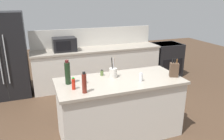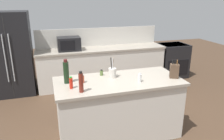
{
  "view_description": "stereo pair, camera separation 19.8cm",
  "coord_description": "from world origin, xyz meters",
  "px_view_note": "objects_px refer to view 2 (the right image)",
  "views": [
    {
      "loc": [
        -1.18,
        -2.87,
        2.13
      ],
      "look_at": [
        0.0,
        0.35,
        0.99
      ],
      "focal_mm": 35.0,
      "sensor_mm": 36.0,
      "label": 1
    },
    {
      "loc": [
        -0.99,
        -2.93,
        2.13
      ],
      "look_at": [
        0.0,
        0.35,
        0.99
      ],
      "focal_mm": 35.0,
      "sensor_mm": 36.0,
      "label": 2
    }
  ],
  "objects_px": {
    "wine_bottle": "(66,72)",
    "microwave": "(69,44)",
    "utensil_crock": "(112,72)",
    "vinegar_bottle": "(81,82)",
    "range_oven": "(172,60)",
    "spice_jar_paprika": "(82,79)",
    "salt_shaker": "(140,78)",
    "refrigerator": "(11,54)",
    "spice_jar_oregano": "(101,73)",
    "hot_sauce_bottle": "(71,83)",
    "knife_block": "(174,71)"
  },
  "relations": [
    {
      "from": "wine_bottle",
      "to": "microwave",
      "type": "bearing_deg",
      "value": 82.77
    },
    {
      "from": "utensil_crock",
      "to": "vinegar_bottle",
      "type": "relative_size",
      "value": 1.1
    },
    {
      "from": "range_oven",
      "to": "spice_jar_paprika",
      "type": "relative_size",
      "value": 7.69
    },
    {
      "from": "range_oven",
      "to": "salt_shaker",
      "type": "distance_m",
      "value": 3.16
    },
    {
      "from": "range_oven",
      "to": "refrigerator",
      "type": "bearing_deg",
      "value": 179.28
    },
    {
      "from": "wine_bottle",
      "to": "spice_jar_oregano",
      "type": "bearing_deg",
      "value": 16.78
    },
    {
      "from": "range_oven",
      "to": "spice_jar_paprika",
      "type": "height_order",
      "value": "spice_jar_paprika"
    },
    {
      "from": "hot_sauce_bottle",
      "to": "wine_bottle",
      "type": "xyz_separation_m",
      "value": [
        -0.04,
        0.22,
        0.09
      ]
    },
    {
      "from": "knife_block",
      "to": "utensil_crock",
      "type": "xyz_separation_m",
      "value": [
        -0.91,
        0.29,
        -0.03
      ]
    },
    {
      "from": "knife_block",
      "to": "salt_shaker",
      "type": "bearing_deg",
      "value": -154.28
    },
    {
      "from": "range_oven",
      "to": "utensil_crock",
      "type": "relative_size",
      "value": 2.87
    },
    {
      "from": "knife_block",
      "to": "wine_bottle",
      "type": "relative_size",
      "value": 0.81
    },
    {
      "from": "utensil_crock",
      "to": "range_oven",
      "type": "bearing_deg",
      "value": 40.93
    },
    {
      "from": "microwave",
      "to": "vinegar_bottle",
      "type": "xyz_separation_m",
      "value": [
        -0.11,
        -2.47,
        -0.02
      ]
    },
    {
      "from": "utensil_crock",
      "to": "refrigerator",
      "type": "bearing_deg",
      "value": 129.43
    },
    {
      "from": "microwave",
      "to": "range_oven",
      "type": "bearing_deg",
      "value": -0.0
    },
    {
      "from": "utensil_crock",
      "to": "wine_bottle",
      "type": "distance_m",
      "value": 0.71
    },
    {
      "from": "refrigerator",
      "to": "knife_block",
      "type": "xyz_separation_m",
      "value": [
        2.64,
        -2.4,
        0.13
      ]
    },
    {
      "from": "spice_jar_paprika",
      "to": "salt_shaker",
      "type": "distance_m",
      "value": 0.84
    },
    {
      "from": "refrigerator",
      "to": "vinegar_bottle",
      "type": "relative_size",
      "value": 6.39
    },
    {
      "from": "hot_sauce_bottle",
      "to": "spice_jar_paprika",
      "type": "xyz_separation_m",
      "value": [
        0.18,
        0.17,
        -0.02
      ]
    },
    {
      "from": "microwave",
      "to": "utensil_crock",
      "type": "relative_size",
      "value": 1.64
    },
    {
      "from": "hot_sauce_bottle",
      "to": "salt_shaker",
      "type": "distance_m",
      "value": 1.0
    },
    {
      "from": "microwave",
      "to": "salt_shaker",
      "type": "height_order",
      "value": "microwave"
    },
    {
      "from": "hot_sauce_bottle",
      "to": "wine_bottle",
      "type": "distance_m",
      "value": 0.24
    },
    {
      "from": "refrigerator",
      "to": "salt_shaker",
      "type": "height_order",
      "value": "refrigerator"
    },
    {
      "from": "spice_jar_oregano",
      "to": "salt_shaker",
      "type": "bearing_deg",
      "value": -42.85
    },
    {
      "from": "microwave",
      "to": "hot_sauce_bottle",
      "type": "xyz_separation_m",
      "value": [
        -0.23,
        -2.31,
        -0.08
      ]
    },
    {
      "from": "utensil_crock",
      "to": "spice_jar_oregano",
      "type": "relative_size",
      "value": 3.3
    },
    {
      "from": "microwave",
      "to": "wine_bottle",
      "type": "distance_m",
      "value": 2.1
    },
    {
      "from": "range_oven",
      "to": "vinegar_bottle",
      "type": "height_order",
      "value": "vinegar_bottle"
    },
    {
      "from": "microwave",
      "to": "spice_jar_oregano",
      "type": "relative_size",
      "value": 5.41
    },
    {
      "from": "spice_jar_oregano",
      "to": "salt_shaker",
      "type": "xyz_separation_m",
      "value": [
        0.47,
        -0.44,
        0.02
      ]
    },
    {
      "from": "wine_bottle",
      "to": "spice_jar_oregano",
      "type": "height_order",
      "value": "wine_bottle"
    },
    {
      "from": "microwave",
      "to": "wine_bottle",
      "type": "height_order",
      "value": "wine_bottle"
    },
    {
      "from": "spice_jar_oregano",
      "to": "microwave",
      "type": "bearing_deg",
      "value": 98.98
    },
    {
      "from": "microwave",
      "to": "hot_sauce_bottle",
      "type": "height_order",
      "value": "microwave"
    },
    {
      "from": "refrigerator",
      "to": "range_oven",
      "type": "bearing_deg",
      "value": -0.72
    },
    {
      "from": "knife_block",
      "to": "wine_bottle",
      "type": "distance_m",
      "value": 1.64
    },
    {
      "from": "knife_block",
      "to": "salt_shaker",
      "type": "distance_m",
      "value": 0.58
    },
    {
      "from": "refrigerator",
      "to": "vinegar_bottle",
      "type": "distance_m",
      "value": 2.79
    },
    {
      "from": "range_oven",
      "to": "utensil_crock",
      "type": "bearing_deg",
      "value": -139.07
    },
    {
      "from": "microwave",
      "to": "spice_jar_paprika",
      "type": "bearing_deg",
      "value": -91.17
    },
    {
      "from": "spice_jar_oregano",
      "to": "hot_sauce_bottle",
      "type": "bearing_deg",
      "value": -143.27
    },
    {
      "from": "hot_sauce_bottle",
      "to": "wine_bottle",
      "type": "relative_size",
      "value": 0.48
    },
    {
      "from": "microwave",
      "to": "spice_jar_paprika",
      "type": "xyz_separation_m",
      "value": [
        -0.04,
        -2.15,
        -0.1
      ]
    },
    {
      "from": "spice_jar_oregano",
      "to": "spice_jar_paprika",
      "type": "xyz_separation_m",
      "value": [
        -0.35,
        -0.23,
        0.01
      ]
    },
    {
      "from": "microwave",
      "to": "salt_shaker",
      "type": "relative_size",
      "value": 3.89
    },
    {
      "from": "microwave",
      "to": "hot_sauce_bottle",
      "type": "relative_size",
      "value": 3.06
    },
    {
      "from": "vinegar_bottle",
      "to": "utensil_crock",
      "type": "bearing_deg",
      "value": 36.91
    }
  ]
}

